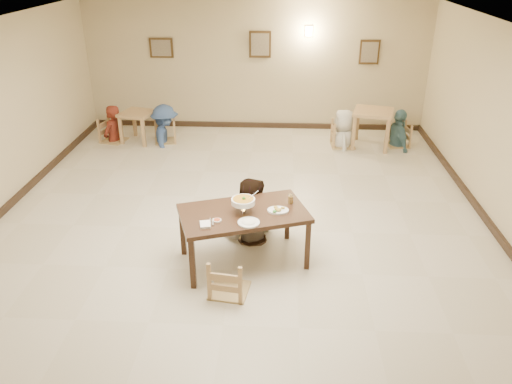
# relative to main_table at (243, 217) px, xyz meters

# --- Properties ---
(floor) EXTENTS (10.00, 10.00, 0.00)m
(floor) POSITION_rel_main_table_xyz_m (-0.15, 0.86, -0.71)
(floor) COLOR beige
(floor) RESTS_ON ground
(ceiling) EXTENTS (10.00, 10.00, 0.00)m
(ceiling) POSITION_rel_main_table_xyz_m (-0.15, 0.86, 2.29)
(ceiling) COLOR white
(ceiling) RESTS_ON wall_back
(wall_back) EXTENTS (10.00, 0.00, 10.00)m
(wall_back) POSITION_rel_main_table_xyz_m (-0.15, 5.86, 0.79)
(wall_back) COLOR #CBB890
(wall_back) RESTS_ON floor
(baseboard_back) EXTENTS (8.00, 0.06, 0.12)m
(baseboard_back) POSITION_rel_main_table_xyz_m (-0.15, 5.83, -0.65)
(baseboard_back) COLOR #2F2116
(baseboard_back) RESTS_ON floor
(baseboard_right) EXTENTS (0.06, 10.00, 0.12)m
(baseboard_right) POSITION_rel_main_table_xyz_m (3.82, 0.86, -0.65)
(baseboard_right) COLOR #2F2116
(baseboard_right) RESTS_ON floor
(picture_a) EXTENTS (0.55, 0.04, 0.45)m
(picture_a) POSITION_rel_main_table_xyz_m (-2.35, 5.82, 1.19)
(picture_a) COLOR #392713
(picture_a) RESTS_ON wall_back
(picture_b) EXTENTS (0.50, 0.04, 0.60)m
(picture_b) POSITION_rel_main_table_xyz_m (-0.05, 5.82, 1.29)
(picture_b) COLOR #392713
(picture_b) RESTS_ON wall_back
(picture_c) EXTENTS (0.45, 0.04, 0.55)m
(picture_c) POSITION_rel_main_table_xyz_m (2.45, 5.82, 1.14)
(picture_c) COLOR #392713
(picture_c) RESTS_ON wall_back
(wall_sconce) EXTENTS (0.16, 0.05, 0.22)m
(wall_sconce) POSITION_rel_main_table_xyz_m (1.05, 5.82, 1.59)
(wall_sconce) COLOR #FFD88C
(wall_sconce) RESTS_ON wall_back
(main_table) EXTENTS (1.91, 1.45, 0.79)m
(main_table) POSITION_rel_main_table_xyz_m (0.00, 0.00, 0.00)
(main_table) COLOR #392214
(main_table) RESTS_ON floor
(chair_far) EXTENTS (0.42, 0.42, 0.89)m
(chair_far) POSITION_rel_main_table_xyz_m (0.03, 0.76, -0.27)
(chair_far) COLOR tan
(chair_far) RESTS_ON floor
(chair_near) EXTENTS (0.48, 0.48, 1.02)m
(chair_near) POSITION_rel_main_table_xyz_m (-0.14, -0.71, -0.20)
(chair_near) COLOR tan
(chair_near) RESTS_ON floor
(main_diner) EXTENTS (0.94, 0.74, 1.91)m
(main_diner) POSITION_rel_main_table_xyz_m (0.02, 0.71, 0.24)
(main_diner) COLOR gray
(main_diner) RESTS_ON floor
(curry_warmer) EXTENTS (0.36, 0.32, 0.29)m
(curry_warmer) POSITION_rel_main_table_xyz_m (0.00, -0.03, 0.25)
(curry_warmer) COLOR silver
(curry_warmer) RESTS_ON main_table
(rice_plate_far) EXTENTS (0.28, 0.28, 0.06)m
(rice_plate_far) POSITION_rel_main_table_xyz_m (-0.06, 0.34, 0.10)
(rice_plate_far) COLOR white
(rice_plate_far) RESTS_ON main_table
(rice_plate_near) EXTENTS (0.29, 0.29, 0.07)m
(rice_plate_near) POSITION_rel_main_table_xyz_m (0.09, -0.32, 0.10)
(rice_plate_near) COLOR white
(rice_plate_near) RESTS_ON main_table
(fried_plate) EXTENTS (0.29, 0.29, 0.06)m
(fried_plate) POSITION_rel_main_table_xyz_m (0.47, 0.03, 0.10)
(fried_plate) COLOR white
(fried_plate) RESTS_ON main_table
(chili_dish) EXTENTS (0.12, 0.12, 0.02)m
(chili_dish) POSITION_rel_main_table_xyz_m (-0.32, -0.28, 0.09)
(chili_dish) COLOR white
(chili_dish) RESTS_ON main_table
(napkin_cutlery) EXTENTS (0.19, 0.28, 0.03)m
(napkin_cutlery) POSITION_rel_main_table_xyz_m (-0.46, -0.40, 0.10)
(napkin_cutlery) COLOR white
(napkin_cutlery) RESTS_ON main_table
(drink_glass) EXTENTS (0.07, 0.07, 0.14)m
(drink_glass) POSITION_rel_main_table_xyz_m (0.64, 0.28, 0.15)
(drink_glass) COLOR white
(drink_glass) RESTS_ON main_table
(bg_table_left) EXTENTS (0.85, 0.85, 0.69)m
(bg_table_left) POSITION_rel_main_table_xyz_m (-2.75, 4.72, -0.16)
(bg_table_left) COLOR tan
(bg_table_left) RESTS_ON floor
(bg_table_right) EXTENTS (1.00, 1.00, 0.82)m
(bg_table_right) POSITION_rel_main_table_xyz_m (2.48, 4.68, -0.03)
(bg_table_right) COLOR tan
(bg_table_right) RESTS_ON floor
(bg_chair_ll) EXTENTS (0.50, 0.50, 1.06)m
(bg_chair_ll) POSITION_rel_main_table_xyz_m (-3.34, 4.69, -0.19)
(bg_chair_ll) COLOR tan
(bg_chair_ll) RESTS_ON floor
(bg_chair_lr) EXTENTS (0.47, 0.47, 1.00)m
(bg_chair_lr) POSITION_rel_main_table_xyz_m (-2.15, 4.73, -0.21)
(bg_chair_lr) COLOR tan
(bg_chair_lr) RESTS_ON floor
(bg_chair_rl) EXTENTS (0.51, 0.51, 1.08)m
(bg_chair_rl) POSITION_rel_main_table_xyz_m (1.86, 4.66, -0.17)
(bg_chair_rl) COLOR tan
(bg_chair_rl) RESTS_ON floor
(bg_chair_rr) EXTENTS (0.46, 0.46, 0.98)m
(bg_chair_rr) POSITION_rel_main_table_xyz_m (3.09, 4.75, -0.23)
(bg_chair_rr) COLOR tan
(bg_chair_rr) RESTS_ON floor
(bg_diner_a) EXTENTS (0.57, 0.71, 1.68)m
(bg_diner_a) POSITION_rel_main_table_xyz_m (-3.34, 4.69, 0.13)
(bg_diner_a) COLOR maroon
(bg_diner_a) RESTS_ON floor
(bg_diner_b) EXTENTS (0.83, 1.21, 1.71)m
(bg_diner_b) POSITION_rel_main_table_xyz_m (-2.15, 4.73, 0.14)
(bg_diner_b) COLOR #33538D
(bg_diner_b) RESTS_ON floor
(bg_diner_c) EXTENTS (0.55, 0.83, 1.67)m
(bg_diner_c) POSITION_rel_main_table_xyz_m (1.86, 4.66, 0.12)
(bg_diner_c) COLOR silver
(bg_diner_c) RESTS_ON floor
(bg_diner_d) EXTENTS (0.59, 1.03, 1.66)m
(bg_diner_d) POSITION_rel_main_table_xyz_m (3.09, 4.75, 0.12)
(bg_diner_d) COLOR slate
(bg_diner_d) RESTS_ON floor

